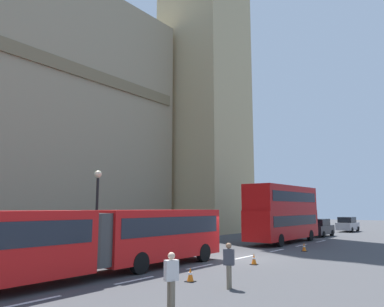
{
  "coord_description": "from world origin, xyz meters",
  "views": [
    {
      "loc": [
        -19.73,
        -11.75,
        3.01
      ],
      "look_at": [
        -0.25,
        3.36,
        6.65
      ],
      "focal_mm": 34.49,
      "sensor_mm": 36.0,
      "label": 1
    }
  ],
  "objects": [
    {
      "name": "ground_plane",
      "position": [
        0.0,
        0.0,
        0.0
      ],
      "size": [
        160.0,
        160.0,
        0.0
      ],
      "primitive_type": "plane",
      "color": "#424244"
    },
    {
      "name": "lane_centre_marking",
      "position": [
        0.7,
        0.0,
        0.01
      ],
      "size": [
        29.8,
        0.16,
        0.01
      ],
      "color": "silver",
      "rests_on": "ground_plane"
    },
    {
      "name": "articulated_bus",
      "position": [
        -9.44,
        1.99,
        1.75
      ],
      "size": [
        16.99,
        2.54,
        2.9
      ],
      "color": "red",
      "rests_on": "ground_plane"
    },
    {
      "name": "double_decker_bus",
      "position": [
        11.03,
        2.0,
        2.71
      ],
      "size": [
        10.19,
        2.54,
        4.9
      ],
      "color": "#B20F0F",
      "rests_on": "ground_plane"
    },
    {
      "name": "sedan_lead",
      "position": [
        20.23,
        2.02,
        0.91
      ],
      "size": [
        4.4,
        1.86,
        1.85
      ],
      "color": "black",
      "rests_on": "ground_plane"
    },
    {
      "name": "sedan_trailing",
      "position": [
        30.36,
        1.88,
        0.91
      ],
      "size": [
        4.4,
        1.86,
        1.85
      ],
      "color": "gray",
      "rests_on": "ground_plane"
    },
    {
      "name": "traffic_cone_west",
      "position": [
        -7.33,
        -2.05,
        0.28
      ],
      "size": [
        0.36,
        0.36,
        0.58
      ],
      "color": "black",
      "rests_on": "ground_plane"
    },
    {
      "name": "traffic_cone_middle",
      "position": [
        -1.6,
        -1.9,
        0.28
      ],
      "size": [
        0.36,
        0.36,
        0.58
      ],
      "color": "black",
      "rests_on": "ground_plane"
    },
    {
      "name": "traffic_cone_east",
      "position": [
        6.04,
        -1.72,
        0.28
      ],
      "size": [
        0.36,
        0.36,
        0.58
      ],
      "color": "black",
      "rests_on": "ground_plane"
    },
    {
      "name": "street_lamp",
      "position": [
        -5.55,
        6.5,
        3.06
      ],
      "size": [
        0.44,
        0.44,
        5.27
      ],
      "color": "black",
      "rests_on": "ground_plane"
    },
    {
      "name": "pedestrian_near_cones",
      "position": [
        -11.09,
        -4.26,
        0.91
      ],
      "size": [
        0.46,
        0.39,
        1.69
      ],
      "color": "#726651",
      "rests_on": "ground_plane"
    },
    {
      "name": "pedestrian_by_kerb",
      "position": [
        -7.47,
        -4.02,
        0.91
      ],
      "size": [
        0.37,
        0.46,
        1.69
      ],
      "color": "#726651",
      "rests_on": "ground_plane"
    }
  ]
}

